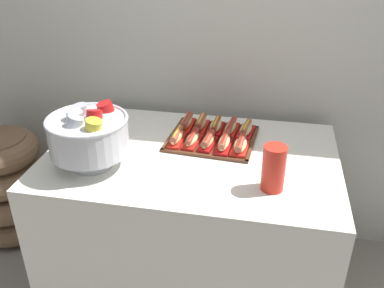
{
  "coord_description": "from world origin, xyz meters",
  "views": [
    {
      "loc": [
        0.32,
        -1.63,
        1.72
      ],
      "look_at": [
        0.01,
        -0.02,
        0.83
      ],
      "focal_mm": 39.65,
      "sensor_mm": 36.0,
      "label": 1
    }
  ],
  "objects_px": {
    "hot_dog_5": "(187,123)",
    "hot_dog_9": "(246,130)",
    "hot_dog_2": "(208,141)",
    "hot_dog_0": "(177,137)",
    "cup_stack": "(274,168)",
    "buffet_table": "(191,218)",
    "hot_dog_7": "(216,126)",
    "hot_dog_3": "(224,143)",
    "hot_dog_4": "(240,145)",
    "serving_tray": "(212,139)",
    "hot_dog_1": "(192,139)",
    "punch_bowl": "(88,134)",
    "hot_dog_6": "(201,124)",
    "hot_dog_8": "(231,128)",
    "floor_vase": "(8,186)"
  },
  "relations": [
    {
      "from": "hot_dog_5",
      "to": "hot_dog_9",
      "type": "bearing_deg",
      "value": -4.14
    },
    {
      "from": "hot_dog_2",
      "to": "hot_dog_0",
      "type": "bearing_deg",
      "value": 175.86
    },
    {
      "from": "hot_dog_9",
      "to": "cup_stack",
      "type": "height_order",
      "value": "cup_stack"
    },
    {
      "from": "buffet_table",
      "to": "hot_dog_7",
      "type": "xyz_separation_m",
      "value": [
        0.08,
        0.24,
        0.4
      ]
    },
    {
      "from": "hot_dog_2",
      "to": "hot_dog_7",
      "type": "relative_size",
      "value": 1.03
    },
    {
      "from": "hot_dog_5",
      "to": "hot_dog_0",
      "type": "bearing_deg",
      "value": -94.14
    },
    {
      "from": "hot_dog_0",
      "to": "cup_stack",
      "type": "xyz_separation_m",
      "value": [
        0.45,
        -0.29,
        0.06
      ]
    },
    {
      "from": "hot_dog_3",
      "to": "hot_dog_4",
      "type": "bearing_deg",
      "value": -4.14
    },
    {
      "from": "hot_dog_7",
      "to": "cup_stack",
      "type": "bearing_deg",
      "value": -57.22
    },
    {
      "from": "hot_dog_0",
      "to": "hot_dog_7",
      "type": "height_order",
      "value": "hot_dog_0"
    },
    {
      "from": "serving_tray",
      "to": "hot_dog_1",
      "type": "distance_m",
      "value": 0.12
    },
    {
      "from": "punch_bowl",
      "to": "hot_dog_7",
      "type": "bearing_deg",
      "value": 40.72
    },
    {
      "from": "buffet_table",
      "to": "serving_tray",
      "type": "xyz_separation_m",
      "value": [
        0.07,
        0.15,
        0.37
      ]
    },
    {
      "from": "hot_dog_0",
      "to": "hot_dog_4",
      "type": "bearing_deg",
      "value": -4.14
    },
    {
      "from": "hot_dog_3",
      "to": "hot_dog_1",
      "type": "bearing_deg",
      "value": 175.86
    },
    {
      "from": "hot_dog_6",
      "to": "hot_dog_7",
      "type": "bearing_deg",
      "value": -4.14
    },
    {
      "from": "cup_stack",
      "to": "punch_bowl",
      "type": "bearing_deg",
      "value": 177.39
    },
    {
      "from": "hot_dog_2",
      "to": "punch_bowl",
      "type": "distance_m",
      "value": 0.54
    },
    {
      "from": "cup_stack",
      "to": "hot_dog_9",
      "type": "bearing_deg",
      "value": 107.57
    },
    {
      "from": "buffet_table",
      "to": "cup_stack",
      "type": "distance_m",
      "value": 0.62
    },
    {
      "from": "hot_dog_6",
      "to": "cup_stack",
      "type": "bearing_deg",
      "value": -51.27
    },
    {
      "from": "hot_dog_7",
      "to": "buffet_table",
      "type": "bearing_deg",
      "value": -107.94
    },
    {
      "from": "hot_dog_1",
      "to": "hot_dog_6",
      "type": "height_order",
      "value": "hot_dog_6"
    },
    {
      "from": "serving_tray",
      "to": "hot_dog_8",
      "type": "height_order",
      "value": "hot_dog_8"
    },
    {
      "from": "hot_dog_2",
      "to": "cup_stack",
      "type": "xyz_separation_m",
      "value": [
        0.3,
        -0.28,
        0.06
      ]
    },
    {
      "from": "hot_dog_5",
      "to": "hot_dog_6",
      "type": "distance_m",
      "value": 0.08
    },
    {
      "from": "serving_tray",
      "to": "punch_bowl",
      "type": "bearing_deg",
      "value": -145.11
    },
    {
      "from": "floor_vase",
      "to": "hot_dog_6",
      "type": "xyz_separation_m",
      "value": [
        1.14,
        0.04,
        0.5
      ]
    },
    {
      "from": "floor_vase",
      "to": "hot_dog_0",
      "type": "relative_size",
      "value": 6.76
    },
    {
      "from": "hot_dog_2",
      "to": "floor_vase",
      "type": "bearing_deg",
      "value": 173.84
    },
    {
      "from": "hot_dog_1",
      "to": "hot_dog_8",
      "type": "bearing_deg",
      "value": 43.58
    },
    {
      "from": "hot_dog_9",
      "to": "cup_stack",
      "type": "relative_size",
      "value": 0.89
    },
    {
      "from": "hot_dog_8",
      "to": "cup_stack",
      "type": "height_order",
      "value": "cup_stack"
    },
    {
      "from": "hot_dog_5",
      "to": "hot_dog_7",
      "type": "xyz_separation_m",
      "value": [
        0.15,
        -0.01,
        -0.0
      ]
    },
    {
      "from": "hot_dog_7",
      "to": "hot_dog_9",
      "type": "height_order",
      "value": "same"
    },
    {
      "from": "hot_dog_7",
      "to": "hot_dog_2",
      "type": "bearing_deg",
      "value": -94.14
    },
    {
      "from": "hot_dog_1",
      "to": "hot_dog_3",
      "type": "bearing_deg",
      "value": -4.14
    },
    {
      "from": "buffet_table",
      "to": "hot_dog_6",
      "type": "relative_size",
      "value": 8.11
    },
    {
      "from": "buffet_table",
      "to": "hot_dog_4",
      "type": "bearing_deg",
      "value": 15.66
    },
    {
      "from": "punch_bowl",
      "to": "floor_vase",
      "type": "bearing_deg",
      "value": 153.01
    },
    {
      "from": "buffet_table",
      "to": "hot_dog_3",
      "type": "relative_size",
      "value": 7.48
    },
    {
      "from": "hot_dog_5",
      "to": "hot_dog_8",
      "type": "xyz_separation_m",
      "value": [
        0.22,
        -0.02,
        -0.0
      ]
    },
    {
      "from": "hot_dog_5",
      "to": "hot_dog_6",
      "type": "height_order",
      "value": "hot_dog_6"
    },
    {
      "from": "hot_dog_5",
      "to": "punch_bowl",
      "type": "xyz_separation_m",
      "value": [
        -0.33,
        -0.42,
        0.12
      ]
    },
    {
      "from": "floor_vase",
      "to": "hot_dog_4",
      "type": "relative_size",
      "value": 7.05
    },
    {
      "from": "hot_dog_3",
      "to": "serving_tray",
      "type": "bearing_deg",
      "value": 128.13
    },
    {
      "from": "hot_dog_3",
      "to": "cup_stack",
      "type": "xyz_separation_m",
      "value": [
        0.22,
        -0.28,
        0.06
      ]
    },
    {
      "from": "serving_tray",
      "to": "cup_stack",
      "type": "relative_size",
      "value": 2.27
    },
    {
      "from": "hot_dog_0",
      "to": "hot_dog_1",
      "type": "xyz_separation_m",
      "value": [
        0.07,
        -0.01,
        -0.0
      ]
    },
    {
      "from": "hot_dog_9",
      "to": "serving_tray",
      "type": "bearing_deg",
      "value": -155.33
    }
  ]
}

